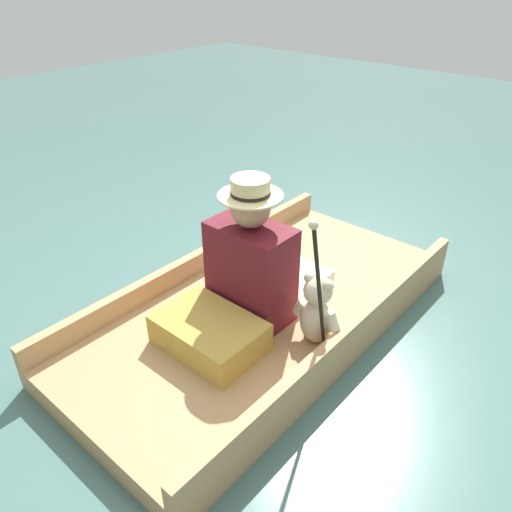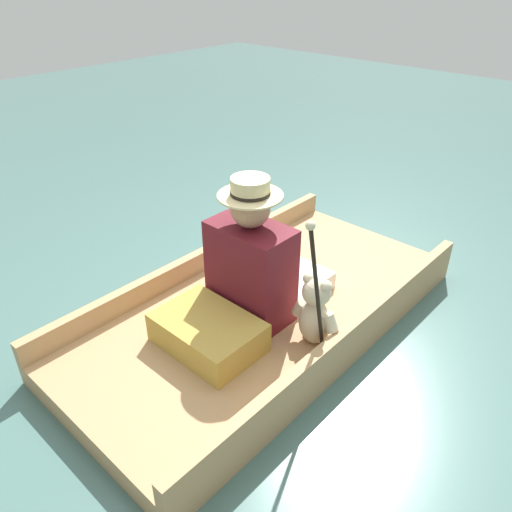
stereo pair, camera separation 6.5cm
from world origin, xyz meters
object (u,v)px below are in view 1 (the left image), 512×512
object	(u,v)px
teddy_bear	(317,311)
walking_cane	(319,282)
wine_glass	(246,254)
seated_person	(258,265)

from	to	relation	value
teddy_bear	walking_cane	bearing A→B (deg)	-58.78
wine_glass	walking_cane	xyz separation A→B (m)	(0.88, -0.47, 0.41)
teddy_bear	walking_cane	xyz separation A→B (m)	(0.09, -0.14, 0.30)
walking_cane	wine_glass	bearing A→B (deg)	151.60
wine_glass	teddy_bear	bearing A→B (deg)	-22.65
teddy_bear	wine_glass	world-z (taller)	teddy_bear
seated_person	wine_glass	world-z (taller)	seated_person
teddy_bear	wine_glass	xyz separation A→B (m)	(-0.79, 0.33, -0.11)
seated_person	walking_cane	distance (m)	0.55
seated_person	wine_glass	size ratio (longest dim) A/B	7.43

